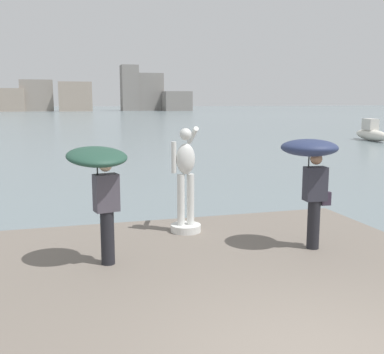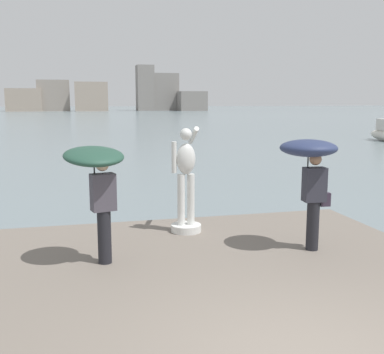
% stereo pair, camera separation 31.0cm
% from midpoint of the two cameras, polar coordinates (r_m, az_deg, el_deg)
% --- Properties ---
extents(ground_plane, '(400.00, 400.00, 0.00)m').
position_cam_midpoint_polar(ground_plane, '(44.01, -10.84, 5.22)').
color(ground_plane, slate).
extents(pier, '(7.57, 9.16, 0.40)m').
position_cam_midpoint_polar(pier, '(6.54, 8.67, -16.47)').
color(pier, '#70665B').
rests_on(pier, ground).
extents(statue_white_figure, '(0.61, 0.87, 2.13)m').
position_cam_midpoint_polar(statue_white_figure, '(9.36, 0.19, -1.18)').
color(statue_white_figure, silver).
rests_on(statue_white_figure, pier).
extents(onlooker_left, '(1.15, 1.17, 1.96)m').
position_cam_midpoint_polar(onlooker_left, '(7.54, -10.33, 0.39)').
color(onlooker_left, black).
rests_on(onlooker_left, pier).
extents(onlooker_right, '(1.05, 1.05, 1.97)m').
position_cam_midpoint_polar(onlooker_right, '(8.41, 15.22, 1.73)').
color(onlooker_right, black).
rests_on(onlooker_right, pier).
extents(distant_skyline, '(70.83, 14.01, 13.06)m').
position_cam_midpoint_polar(distant_skyline, '(137.31, -12.24, 9.73)').
color(distant_skyline, gray).
rests_on(distant_skyline, ground).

